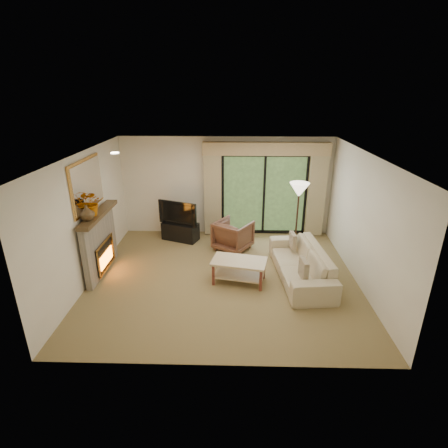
{
  "coord_description": "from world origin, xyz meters",
  "views": [
    {
      "loc": [
        0.19,
        -6.45,
        3.76
      ],
      "look_at": [
        0.0,
        0.3,
        1.1
      ],
      "focal_mm": 28.0,
      "sensor_mm": 36.0,
      "label": 1
    }
  ],
  "objects_px": {
    "armchair": "(233,235)",
    "sofa": "(301,263)",
    "media_console": "(180,231)",
    "coffee_table": "(239,271)"
  },
  "relations": [
    {
      "from": "armchair",
      "to": "media_console",
      "type": "bearing_deg",
      "value": 11.23
    },
    {
      "from": "media_console",
      "to": "armchair",
      "type": "distance_m",
      "value": 1.49
    },
    {
      "from": "sofa",
      "to": "coffee_table",
      "type": "bearing_deg",
      "value": -85.71
    },
    {
      "from": "media_console",
      "to": "coffee_table",
      "type": "distance_m",
      "value": 2.58
    },
    {
      "from": "armchair",
      "to": "coffee_table",
      "type": "height_order",
      "value": "armchair"
    },
    {
      "from": "armchair",
      "to": "sofa",
      "type": "relative_size",
      "value": 0.35
    },
    {
      "from": "armchair",
      "to": "sofa",
      "type": "xyz_separation_m",
      "value": [
        1.41,
        -1.34,
        -0.03
      ]
    },
    {
      "from": "sofa",
      "to": "coffee_table",
      "type": "height_order",
      "value": "sofa"
    },
    {
      "from": "armchair",
      "to": "sofa",
      "type": "height_order",
      "value": "armchair"
    },
    {
      "from": "sofa",
      "to": "coffee_table",
      "type": "relative_size",
      "value": 2.11
    }
  ]
}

